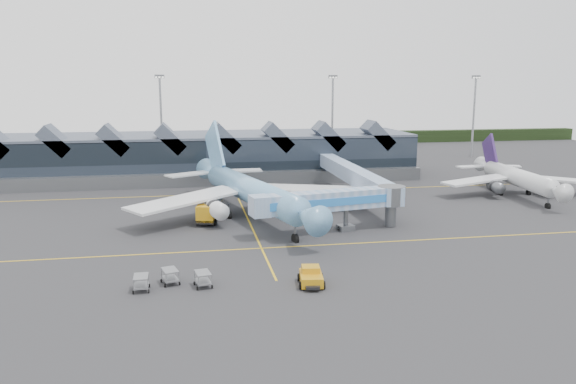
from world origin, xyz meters
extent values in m
plane|color=#2C2C2F|center=(0.00, 0.00, 0.00)|extent=(260.00, 260.00, 0.00)
cube|color=gold|center=(0.00, -8.00, 0.01)|extent=(120.00, 0.25, 0.01)
cube|color=gold|center=(0.00, 28.00, 0.01)|extent=(120.00, 0.25, 0.01)
cube|color=gold|center=(0.00, 10.00, 0.01)|extent=(0.25, 60.00, 0.01)
cube|color=black|center=(0.00, 110.00, 2.00)|extent=(260.00, 4.00, 4.00)
cube|color=black|center=(-5.00, 48.00, 4.50)|extent=(90.00, 20.00, 9.00)
cube|color=#4C5565|center=(-5.00, 48.00, 9.20)|extent=(90.00, 20.00, 0.60)
cube|color=#5C5F64|center=(-5.00, 37.00, 1.30)|extent=(90.00, 2.50, 2.60)
cube|color=#4C5565|center=(-34.00, 41.00, 9.30)|extent=(6.43, 6.00, 6.43)
cube|color=#4C5565|center=(-23.00, 41.00, 9.30)|extent=(6.43, 6.00, 6.43)
cube|color=#4C5565|center=(-12.00, 41.00, 9.30)|extent=(6.43, 6.00, 6.43)
cube|color=#4C5565|center=(-1.00, 41.00, 9.30)|extent=(6.43, 6.00, 6.43)
cube|color=#4C5565|center=(10.00, 41.00, 9.30)|extent=(6.43, 6.00, 6.43)
cube|color=#4C5565|center=(21.00, 41.00, 9.30)|extent=(6.43, 6.00, 6.43)
cube|color=#4C5565|center=(32.00, 41.00, 9.30)|extent=(6.43, 6.00, 6.43)
cylinder|color=gray|center=(-15.00, 72.00, 11.00)|extent=(0.56, 0.56, 22.00)
cube|color=#5C5F64|center=(-15.00, 72.00, 22.00)|extent=(2.40, 0.50, 0.90)
cylinder|color=gray|center=(30.00, 72.00, 11.00)|extent=(0.56, 0.56, 22.00)
cube|color=#5C5F64|center=(30.00, 72.00, 22.00)|extent=(2.40, 0.50, 0.90)
cylinder|color=gray|center=(70.00, 70.00, 11.00)|extent=(0.56, 0.56, 22.00)
cube|color=#5C5F64|center=(70.00, 70.00, 22.00)|extent=(2.40, 0.50, 0.90)
cylinder|color=#61A3C4|center=(0.76, 8.34, 4.20)|extent=(12.13, 31.48, 3.90)
cone|color=#61A3C4|center=(5.67, -9.49, 4.20)|extent=(5.19, 6.25, 3.90)
cube|color=black|center=(5.85, -10.14, 5.02)|extent=(1.52, 0.72, 0.48)
cone|color=#61A3C4|center=(-4.38, 27.04, 4.50)|extent=(5.67, 7.99, 3.90)
cube|color=silver|center=(-9.19, 6.96, 3.52)|extent=(18.01, 14.64, 1.29)
cube|color=silver|center=(10.02, 12.25, 3.52)|extent=(17.96, 6.67, 1.29)
cylinder|color=silver|center=(-5.05, 4.40, 2.55)|extent=(3.76, 5.86, 2.42)
cylinder|color=silver|center=(7.77, 7.93, 2.55)|extent=(3.76, 5.86, 2.42)
cube|color=#61A3C4|center=(-3.90, 25.30, 8.56)|extent=(3.09, 9.74, 10.74)
cube|color=silver|center=(-8.65, 24.47, 4.50)|extent=(8.62, 6.73, 0.26)
cube|color=silver|center=(0.60, 27.01, 4.50)|extent=(8.19, 3.35, 0.26)
cylinder|color=#5C5F64|center=(4.71, -6.01, 1.13)|extent=(0.29, 0.29, 2.26)
cylinder|color=#5C5F64|center=(-2.79, 8.77, 1.13)|extent=(0.29, 0.29, 2.26)
cylinder|color=#5C5F64|center=(3.60, 10.52, 1.13)|extent=(0.29, 0.29, 2.26)
cylinder|color=black|center=(4.71, -6.01, 0.41)|extent=(0.83, 1.51, 1.44)
cylinder|color=silver|center=(50.60, 16.56, 3.41)|extent=(5.15, 22.32, 3.16)
cone|color=silver|center=(49.43, 3.66, 3.41)|extent=(3.49, 4.06, 3.16)
cube|color=black|center=(49.38, 3.18, 4.07)|extent=(1.23, 0.44, 0.48)
cone|color=silver|center=(51.84, 30.10, 3.65)|extent=(3.61, 5.32, 3.16)
cube|color=silver|center=(43.33, 18.24, 2.86)|extent=(13.73, 6.92, 1.06)
cube|color=silver|center=(58.06, 16.90, 2.86)|extent=(13.71, 8.96, 1.06)
cylinder|color=#5C5F64|center=(45.55, 15.44, 2.07)|extent=(2.30, 3.95, 1.96)
cylinder|color=#5C5F64|center=(55.37, 14.54, 2.07)|extent=(2.30, 3.95, 1.96)
cube|color=#331C54|center=(51.72, 28.84, 6.57)|extent=(1.12, 7.12, 7.71)
cube|color=silver|center=(48.20, 29.48, 3.65)|extent=(6.29, 3.11, 0.26)
cube|color=silver|center=(55.30, 28.83, 3.65)|extent=(6.42, 4.07, 0.26)
cylinder|color=#5C5F64|center=(49.66, 6.17, 0.91)|extent=(0.30, 0.30, 1.83)
cylinder|color=#5C5F64|center=(48.01, 17.75, 0.91)|extent=(0.30, 0.30, 1.83)
cylinder|color=#5C5F64|center=(53.36, 17.26, 0.91)|extent=(0.30, 0.30, 1.83)
cylinder|color=black|center=(49.66, 6.17, 0.33)|extent=(0.58, 1.21, 1.17)
cube|color=#769BC5|center=(10.12, -2.07, 4.54)|extent=(18.28, 6.04, 2.62)
cube|color=#2A7BD3|center=(10.39, -3.45, 4.54)|extent=(17.79, 3.49, 1.09)
cube|color=#769BC5|center=(0.35, -3.93, 4.54)|extent=(2.85, 3.28, 2.71)
cylinder|color=#5C5F64|center=(12.79, -1.57, 2.27)|extent=(0.63, 0.63, 4.54)
cube|color=#5C5F64|center=(12.79, -1.57, 0.41)|extent=(2.47, 2.18, 0.81)
cylinder|color=black|center=(11.90, -1.73, 0.32)|extent=(0.51, 0.87, 0.81)
cylinder|color=black|center=(13.68, -1.40, 0.32)|extent=(0.51, 0.87, 0.81)
cylinder|color=#5C5F64|center=(19.90, -0.21, 4.54)|extent=(3.98, 3.98, 2.71)
cylinder|color=#5C5F64|center=(19.90, -0.21, 2.27)|extent=(1.63, 1.63, 4.54)
cube|color=black|center=(-5.59, 7.92, 0.79)|extent=(4.65, 9.75, 0.52)
cube|color=#C48912|center=(-6.43, 4.46, 1.88)|extent=(2.98, 2.83, 2.30)
cube|color=black|center=(-6.62, 3.65, 2.41)|extent=(2.28, 0.69, 1.05)
cylinder|color=silver|center=(-5.30, 9.14, 2.20)|extent=(3.76, 6.47, 2.41)
sphere|color=silver|center=(-4.59, 12.09, 2.20)|extent=(2.30, 2.30, 2.30)
sphere|color=silver|center=(-6.01, 6.19, 2.20)|extent=(2.30, 2.30, 2.30)
cylinder|color=black|center=(-7.60, 5.17, 0.52)|extent=(0.60, 1.10, 1.05)
cylinder|color=black|center=(-5.06, 4.56, 0.52)|extent=(0.60, 1.10, 1.05)
cylinder|color=black|center=(-6.74, 8.73, 0.52)|extent=(0.60, 1.10, 1.05)
cylinder|color=black|center=(-4.20, 8.12, 0.52)|extent=(0.60, 1.10, 1.05)
cylinder|color=black|center=(-6.13, 11.28, 0.52)|extent=(0.60, 1.10, 1.05)
cylinder|color=black|center=(-3.59, 10.67, 0.52)|extent=(0.60, 1.10, 1.05)
cube|color=#C48912|center=(3.31, -21.81, 0.71)|extent=(2.68, 3.90, 1.01)
cube|color=#C48912|center=(3.39, -21.21, 1.47)|extent=(2.01, 1.84, 0.71)
cube|color=black|center=(3.06, -23.71, 0.45)|extent=(1.51, 0.99, 0.30)
cylinder|color=black|center=(2.00, -22.86, 0.40)|extent=(0.41, 0.84, 0.81)
cylinder|color=black|center=(4.30, -23.16, 0.40)|extent=(0.41, 0.84, 0.81)
cylinder|color=black|center=(2.31, -20.45, 0.40)|extent=(0.41, 0.84, 0.81)
cylinder|color=black|center=(4.62, -20.76, 0.40)|extent=(0.41, 0.84, 0.81)
cube|color=gray|center=(-10.95, -18.88, 0.55)|extent=(1.95, 2.51, 0.15)
cube|color=gray|center=(-10.95, -18.88, 1.51)|extent=(1.95, 2.51, 0.08)
cylinder|color=black|center=(-10.44, -17.90, 0.18)|extent=(0.21, 0.38, 0.36)
cube|color=gray|center=(-7.64, -20.35, 0.55)|extent=(1.76, 2.42, 0.15)
cube|color=gray|center=(-7.64, -20.35, 1.51)|extent=(1.76, 2.42, 0.08)
cylinder|color=black|center=(-7.03, -19.43, 0.18)|extent=(0.18, 0.38, 0.36)
cube|color=gray|center=(-13.75, -20.38, 0.55)|extent=(1.45, 2.24, 0.15)
cube|color=gray|center=(-13.75, -20.38, 1.51)|extent=(1.45, 2.24, 0.08)
cylinder|color=black|center=(-13.01, -19.56, 0.18)|extent=(0.13, 0.36, 0.36)
camera|label=1|loc=(-8.78, -75.28, 20.42)|focal=35.00mm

